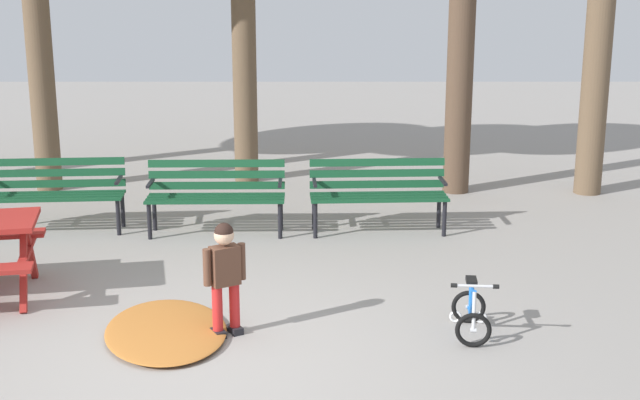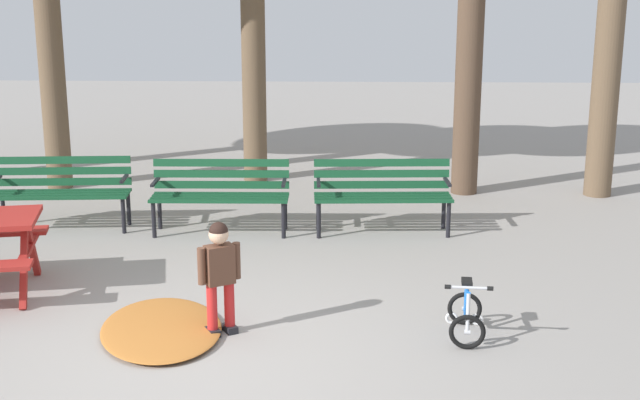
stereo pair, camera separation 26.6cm
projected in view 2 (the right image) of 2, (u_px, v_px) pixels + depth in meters
ground at (195, 361)px, 7.06m from camera, size 36.00×36.00×0.00m
park_bench_far_left at (62, 187)px, 10.55m from camera, size 1.63×0.57×0.85m
park_bench_left at (221, 190)px, 10.40m from camera, size 1.61×0.48×0.85m
park_bench_right at (382, 190)px, 10.41m from camera, size 1.62×0.54×0.85m
child_standing at (220, 269)px, 7.45m from camera, size 0.34×0.26×0.99m
kids_bicycle at (466, 314)px, 7.49m from camera, size 0.40×0.58×0.54m
leaf_pile at (161, 329)px, 7.61m from camera, size 1.33×1.66×0.07m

